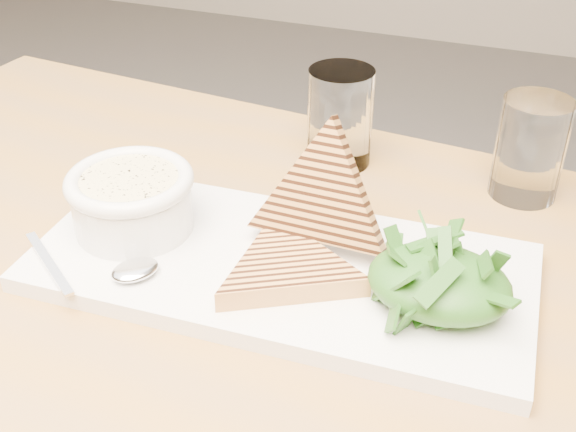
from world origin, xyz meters
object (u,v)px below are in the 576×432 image
(platter, at_px, (280,268))
(glass_far, at_px, (530,149))
(glass_near, at_px, (340,117))
(table_top, at_px, (211,320))
(soup_bowl, at_px, (133,207))

(platter, height_order, glass_far, glass_far)
(glass_near, xyz_separation_m, glass_far, (0.20, 0.00, -0.00))
(table_top, relative_size, glass_far, 10.48)
(platter, distance_m, soup_bowl, 0.15)
(platter, xyz_separation_m, glass_far, (0.18, 0.22, 0.04))
(table_top, bearing_deg, glass_near, 84.32)
(glass_near, bearing_deg, platter, -86.19)
(table_top, height_order, glass_far, glass_far)
(soup_bowl, xyz_separation_m, glass_near, (0.13, 0.22, 0.02))
(glass_near, bearing_deg, table_top, -95.68)
(glass_far, bearing_deg, soup_bowl, -146.58)
(platter, bearing_deg, glass_near, 93.81)
(soup_bowl, relative_size, glass_far, 1.03)
(glass_far, bearing_deg, platter, -130.30)
(table_top, height_order, soup_bowl, soup_bowl)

